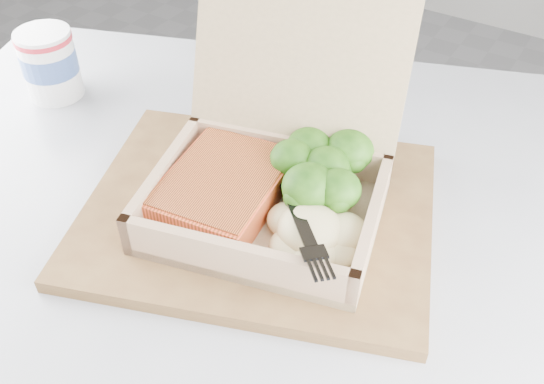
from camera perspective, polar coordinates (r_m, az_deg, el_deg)
The scene contains 10 objects.
floor at distance 1.40m, azimuth -12.65°, elevation -16.21°, with size 4.00×4.00×0.00m, color gray.
cafe_table at distance 0.75m, azimuth -5.26°, elevation -14.91°, with size 1.03×1.03×0.73m.
serving_tray at distance 0.62m, azimuth -1.31°, elevation -1.84°, with size 0.35×0.28×0.01m, color brown.
takeout_container at distance 0.60m, azimuth 0.42°, elevation 3.37°, with size 0.27×0.28×0.20m.
salmon_fillet at distance 0.60m, azimuth -4.60°, elevation 0.44°, with size 0.11×0.14×0.03m, color #FF5C31.
broccoli_pile at distance 0.61m, azimuth 5.10°, elevation 1.74°, with size 0.12×0.12×0.05m, color #3D791B, non-canonical shape.
mashed_potatoes at distance 0.56m, azimuth 3.59°, elevation -3.46°, with size 0.10×0.09×0.03m, color #CDBE84.
plastic_fork at distance 0.57m, azimuth 1.90°, elevation -0.57°, with size 0.12×0.12×0.02m.
paper_cup at distance 0.83m, azimuth -20.22°, elevation 11.41°, with size 0.07×0.07×0.09m.
receipt at distance 0.79m, azimuth 0.93°, elevation 8.34°, with size 0.08×0.14×0.00m, color white.
Camera 1 is at (0.63, -0.45, 1.17)m, focal length 40.00 mm.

